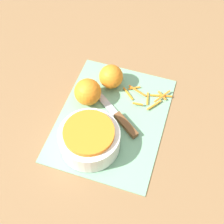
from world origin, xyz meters
TOP-DOWN VIEW (x-y plane):
  - ground_plane at (0.00, 0.00)m, footprint 4.00×4.00m
  - cutting_board at (0.00, 0.00)m, footprint 0.40×0.31m
  - bowl_speckled at (-0.11, 0.03)m, footprint 0.17×0.17m
  - knife at (-0.00, -0.03)m, footprint 0.15×0.19m
  - orange_left at (0.04, 0.09)m, footprint 0.08×0.08m
  - orange_right at (0.12, 0.04)m, footprint 0.07×0.07m
  - peel_pile at (0.11, -0.08)m, footprint 0.09×0.16m

SIDE VIEW (x-z plane):
  - ground_plane at x=0.00m, z-range 0.00..0.00m
  - cutting_board at x=0.00m, z-range 0.00..0.01m
  - peel_pile at x=0.11m, z-range 0.01..0.01m
  - knife at x=0.00m, z-range 0.00..0.02m
  - orange_right at x=0.12m, z-range 0.01..0.08m
  - bowl_speckled at x=-0.11m, z-range 0.00..0.08m
  - orange_left at x=0.04m, z-range 0.01..0.09m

